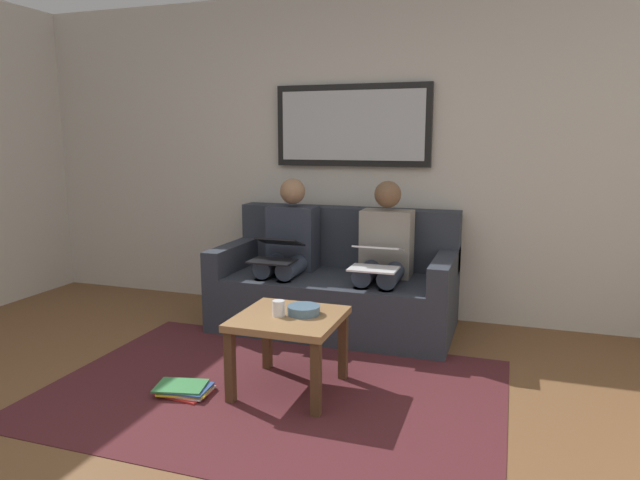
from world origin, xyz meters
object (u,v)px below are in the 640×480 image
magazine_stack (184,389)px  laptop_black (277,250)px  cup (279,308)px  person_right (288,248)px  coffee_table (289,327)px  laptop_white (376,257)px  bowl (304,310)px  couch (337,286)px  person_left (384,254)px  framed_mirror (352,126)px

magazine_stack → laptop_black: bearing=-94.4°
cup → person_right: person_right is taller
coffee_table → laptop_white: laptop_white is taller
cup → bowl: (-0.12, -0.08, -0.02)m
coffee_table → cup: 0.13m
couch → person_left: size_ratio=1.58×
couch → laptop_white: bearing=140.8°
person_right → laptop_black: 0.23m
person_right → magazine_stack: bearing=86.4°
cup → person_left: 1.23m
person_right → person_left: bearing=180.0°
coffee_table → laptop_white: 0.99m
laptop_black → magazine_stack: 1.32m
couch → magazine_stack: size_ratio=5.23×
magazine_stack → cup: bearing=-156.2°
laptop_white → laptop_black: laptop_black is taller
person_right → couch: bearing=-169.8°
person_left → cup: bearing=73.6°
couch → laptop_black: 0.58m
laptop_white → laptop_black: size_ratio=0.96×
couch → cup: (-0.03, 1.25, 0.18)m
laptop_white → magazine_stack: bearing=53.8°
cup → person_left: size_ratio=0.08×
bowl → magazine_stack: bearing=25.5°
framed_mirror → laptop_black: (0.38, 0.69, -0.92)m
bowl → magazine_stack: 0.82m
cup → couch: bearing=-88.5°
magazine_stack → coffee_table: bearing=-155.5°
couch → cup: 1.26m
person_left → laptop_white: person_left is taller
bowl → person_left: (-0.22, -1.10, 0.13)m
coffee_table → magazine_stack: size_ratio=1.69×
cup → laptop_white: (-0.35, -0.94, 0.14)m
bowl → person_left: 1.13m
laptop_black → magazine_stack: size_ratio=1.11×
couch → magazine_stack: 1.57m
laptop_white → laptop_black: 0.76m
framed_mirror → laptop_white: framed_mirror is taller
coffee_table → magazine_stack: 0.70m
person_right → laptop_black: person_right is taller
person_right → laptop_black: bearing=90.0°
magazine_stack → person_right: bearing=-93.6°
coffee_table → bowl: 0.13m
laptop_black → magazine_stack: (0.09, 1.17, -0.60)m
cup → laptop_black: bearing=-66.5°
bowl → magazine_stack: size_ratio=0.55×
person_left → bowl: bearing=78.5°
coffee_table → bowl: bearing=-147.1°
cup → person_right: size_ratio=0.08×
cup → laptop_white: bearing=-110.3°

